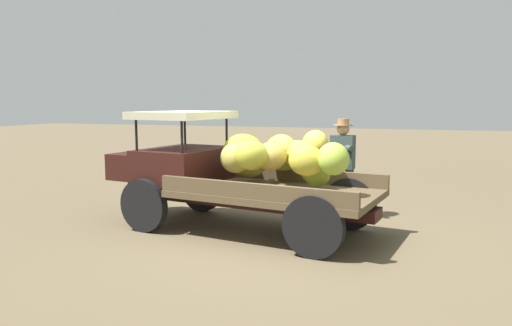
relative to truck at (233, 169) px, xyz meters
The scene contains 4 objects.
ground_plane 1.29m from the truck, 157.52° to the left, with size 60.00×60.00×0.00m, color brown.
truck is the anchor object (origin of this frame).
farmer 2.02m from the truck, 139.63° to the right, with size 0.52×0.48×1.72m.
loose_banana_bunch 2.72m from the truck, 115.93° to the right, with size 0.50×0.38×0.30m, color #8BAE2B.
Camera 1 is at (-1.95, 6.81, 2.02)m, focal length 34.12 mm.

